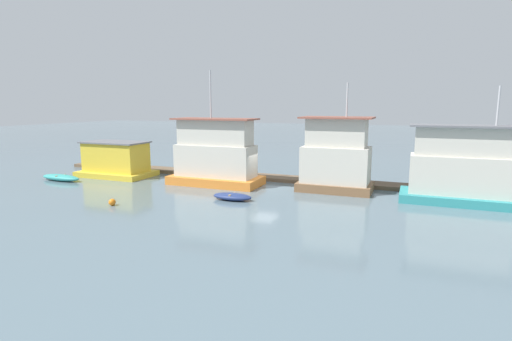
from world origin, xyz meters
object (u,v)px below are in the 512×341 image
(dinghy_teal, at_px, (61,178))
(dinghy_navy, at_px, (232,197))
(houseboat_yellow, at_px, (116,160))
(houseboat_teal, at_px, (463,169))
(mooring_post_near_right, at_px, (435,183))
(houseboat_brown, at_px, (336,158))
(buoy_orange, at_px, (112,202))
(houseboat_orange, at_px, (215,156))
(mooring_post_far_left, at_px, (464,188))

(dinghy_teal, relative_size, dinghy_navy, 1.49)
(houseboat_yellow, xyz_separation_m, dinghy_teal, (-2.83, -3.51, -1.16))
(houseboat_teal, relative_size, mooring_post_near_right, 4.51)
(houseboat_teal, distance_m, dinghy_teal, 30.61)
(houseboat_brown, height_order, buoy_orange, houseboat_brown)
(dinghy_teal, bearing_deg, mooring_post_near_right, 11.39)
(houseboat_brown, xyz_separation_m, houseboat_teal, (8.25, -0.70, -0.22))
(buoy_orange, bearing_deg, houseboat_yellow, 129.30)
(houseboat_yellow, relative_size, houseboat_orange, 0.72)
(dinghy_teal, relative_size, mooring_post_far_left, 3.18)
(houseboat_teal, bearing_deg, houseboat_brown, 175.12)
(dinghy_teal, xyz_separation_m, buoy_orange, (9.82, -5.03, -0.04))
(houseboat_yellow, distance_m, houseboat_orange, 9.96)
(mooring_post_near_right, bearing_deg, houseboat_orange, -171.74)
(houseboat_yellow, distance_m, buoy_orange, 11.10)
(houseboat_yellow, relative_size, houseboat_teal, 0.86)
(mooring_post_far_left, bearing_deg, dinghy_teal, -169.30)
(houseboat_teal, distance_m, mooring_post_near_right, 2.76)
(houseboat_brown, bearing_deg, houseboat_orange, -172.87)
(houseboat_yellow, distance_m, mooring_post_far_left, 27.99)
(houseboat_brown, distance_m, houseboat_teal, 8.28)
(houseboat_orange, relative_size, dinghy_teal, 2.18)
(houseboat_teal, distance_m, buoy_orange, 22.44)
(houseboat_yellow, xyz_separation_m, mooring_post_near_right, (26.00, 2.29, -0.60))
(houseboat_orange, bearing_deg, houseboat_yellow, 179.75)
(dinghy_navy, height_order, mooring_post_far_left, mooring_post_far_left)
(houseboat_teal, height_order, buoy_orange, houseboat_teal)
(houseboat_yellow, height_order, houseboat_brown, houseboat_brown)
(mooring_post_near_right, bearing_deg, houseboat_teal, -51.80)
(houseboat_orange, relative_size, dinghy_navy, 3.25)
(houseboat_yellow, height_order, houseboat_orange, houseboat_orange)
(dinghy_navy, height_order, buoy_orange, dinghy_navy)
(houseboat_yellow, relative_size, dinghy_teal, 1.57)
(houseboat_brown, distance_m, mooring_post_near_right, 7.06)
(houseboat_orange, relative_size, houseboat_teal, 1.20)
(dinghy_navy, bearing_deg, houseboat_teal, 18.91)
(houseboat_yellow, xyz_separation_m, houseboat_teal, (27.47, 0.42, 0.78))
(dinghy_navy, distance_m, buoy_orange, 7.64)
(mooring_post_near_right, xyz_separation_m, buoy_orange, (-19.00, -10.83, -0.60))
(houseboat_orange, height_order, houseboat_brown, houseboat_orange)
(houseboat_yellow, xyz_separation_m, buoy_orange, (6.99, -8.54, -1.21))
(dinghy_navy, relative_size, mooring_post_far_left, 2.13)
(dinghy_navy, bearing_deg, houseboat_orange, 128.74)
(houseboat_orange, xyz_separation_m, houseboat_teal, (17.55, 0.46, -0.09))
(houseboat_yellow, relative_size, dinghy_navy, 2.34)
(mooring_post_near_right, bearing_deg, dinghy_teal, -168.61)
(mooring_post_far_left, bearing_deg, buoy_orange, -152.59)
(houseboat_brown, height_order, mooring_post_far_left, houseboat_brown)
(houseboat_orange, height_order, dinghy_teal, houseboat_orange)
(buoy_orange, bearing_deg, houseboat_teal, 23.63)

